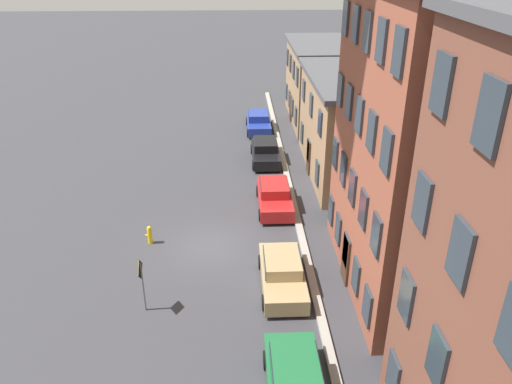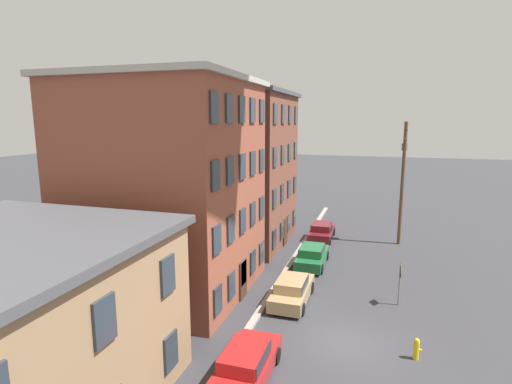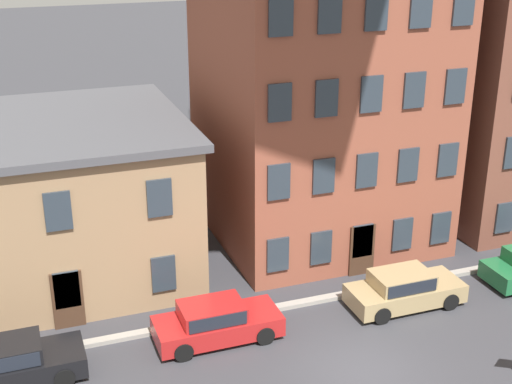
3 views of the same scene
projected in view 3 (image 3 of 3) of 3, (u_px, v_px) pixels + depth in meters
The scene contains 8 objects.
ground_plane at pixel (363, 370), 23.30m from camera, with size 200.00×200.00×0.00m, color #38383D.
kerb_strip at pixel (308, 302), 27.21m from camera, with size 56.00×0.36×0.16m, color #9E998E.
apartment_midblock at pixel (50, 198), 28.73m from camera, with size 10.98×9.95×6.35m.
apartment_far at pixel (319, 100), 31.20m from camera, with size 9.73×9.70×12.46m.
apartment_annex at pixel (499, 78), 35.61m from camera, with size 9.87×12.17×12.33m.
car_black at pixel (11, 362), 22.49m from camera, with size 4.40×1.92×1.43m.
car_red at pixel (215, 321), 24.72m from camera, with size 4.40×1.92×1.43m.
car_tan at pixel (404, 288), 26.84m from camera, with size 4.40×1.92×1.43m.
Camera 3 is at (-9.93, -17.13, 14.05)m, focal length 50.00 mm.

